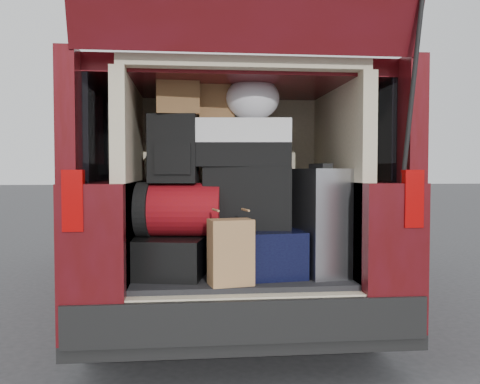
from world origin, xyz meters
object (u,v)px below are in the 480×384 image
Objects in this scene: black_hardshell at (172,255)px; kraft_bag at (231,252)px; backpack at (173,149)px; navy_hardshell at (252,250)px; black_soft_case at (248,197)px; twotone_duffel at (238,144)px; silver_roller at (320,221)px; red_duffel at (180,209)px.

kraft_bag reaches higher than black_hardshell.
backpack reaches higher than black_hardshell.
navy_hardshell is 0.77m from backpack.
navy_hardshell is at bearing -33.96° from black_soft_case.
navy_hardshell is at bearing -15.12° from twotone_duffel.
black_soft_case is 1.29× the size of backpack.
navy_hardshell is 0.99× the size of twotone_duffel.
silver_roller is at bearing 5.52° from black_hardshell.
red_duffel is at bearing 31.99° from backpack.
black_hardshell is at bearing 123.14° from kraft_bag.
black_hardshell is 0.48m from navy_hardshell.
twotone_duffel reaches higher than kraft_bag.
navy_hardshell is 0.98× the size of silver_roller.
black_soft_case is (0.41, 0.02, 0.07)m from red_duffel.
backpack is at bearing -52.05° from black_hardshell.
kraft_bag is (0.33, -0.33, 0.06)m from black_hardshell.
red_duffel is at bearing 172.72° from navy_hardshell.
navy_hardshell is 0.50m from red_duffel.
silver_roller reaches higher than black_hardshell.
navy_hardshell is at bearing 10.27° from black_hardshell.
navy_hardshell is 0.36m from kraft_bag.
silver_roller is at bearing -4.91° from black_soft_case.
twotone_duffel is (0.39, 0.05, 0.04)m from backpack.
navy_hardshell is 1.27× the size of red_duffel.
twotone_duffel reaches higher than black_hardshell.
navy_hardshell is 1.54× the size of backpack.
black_hardshell is 0.47m from kraft_bag.
black_soft_case is at bearing 12.79° from black_hardshell.
silver_roller is (0.40, -0.08, 0.18)m from navy_hardshell.
backpack is at bearing -167.29° from twotone_duffel.
red_duffel is 0.78× the size of twotone_duffel.
black_hardshell is 1.10× the size of black_soft_case.
twotone_duffel is at bearing 151.94° from navy_hardshell.
twotone_duffel is (0.35, 0.03, 0.39)m from red_duffel.
silver_roller reaches higher than navy_hardshell.
kraft_bag is at bearing -36.19° from backpack.
red_duffel reaches higher than kraft_bag.
kraft_bag is at bearing -168.50° from silver_roller.
silver_roller is 1.57× the size of backpack.
twotone_duffel is at bearing 178.63° from black_soft_case.
silver_roller reaches higher than kraft_bag.
red_duffel is 0.94× the size of black_soft_case.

